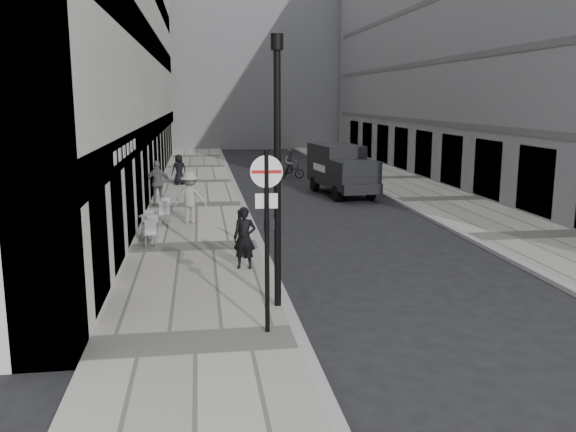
% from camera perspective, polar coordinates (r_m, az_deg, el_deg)
% --- Properties ---
extents(ground, '(120.00, 120.00, 0.00)m').
position_cam_1_polar(ground, '(9.63, 3.91, -17.74)').
color(ground, black).
rests_on(ground, ground).
extents(sidewalk, '(4.00, 60.00, 0.12)m').
position_cam_1_polar(sidewalk, '(26.64, -8.54, 0.96)').
color(sidewalk, '#A5A095').
rests_on(sidewalk, ground).
extents(far_sidewalk, '(4.00, 60.00, 0.12)m').
position_cam_1_polar(far_sidewalk, '(28.76, 13.94, 1.49)').
color(far_sidewalk, '#A5A095').
rests_on(far_sidewalk, ground).
extents(building_left, '(4.00, 45.00, 18.00)m').
position_cam_1_polar(building_left, '(33.30, -16.24, 18.08)').
color(building_left, beige).
rests_on(building_left, ground).
extents(building_far, '(24.00, 16.00, 22.00)m').
position_cam_1_polar(building_far, '(64.65, -5.55, 16.55)').
color(building_far, slate).
rests_on(building_far, ground).
extents(walking_man, '(0.68, 0.52, 1.66)m').
position_cam_1_polar(walking_man, '(16.33, -4.09, -2.06)').
color(walking_man, black).
rests_on(walking_man, sidewalk).
extents(sign_post, '(0.61, 0.10, 3.56)m').
position_cam_1_polar(sign_post, '(11.53, -2.00, -0.14)').
color(sign_post, black).
rests_on(sign_post, sidewalk).
extents(lamppost, '(0.26, 0.26, 5.80)m').
position_cam_1_polar(lamppost, '(12.93, -1.01, 5.29)').
color(lamppost, black).
rests_on(lamppost, sidewalk).
extents(bollard_near, '(0.12, 0.12, 0.93)m').
position_cam_1_polar(bollard_near, '(19.65, -4.53, -0.94)').
color(bollard_near, black).
rests_on(bollard_near, sidewalk).
extents(bollard_far, '(0.12, 0.12, 0.92)m').
position_cam_1_polar(bollard_far, '(17.44, -4.02, -2.48)').
color(bollard_far, black).
rests_on(bollard_far, sidewalk).
extents(panel_van, '(2.55, 5.31, 2.41)m').
position_cam_1_polar(panel_van, '(29.62, 4.94, 4.57)').
color(panel_van, black).
rests_on(panel_van, ground).
extents(cyclist, '(1.67, 0.86, 1.71)m').
position_cam_1_polar(cyclist, '(35.89, 0.23, 4.62)').
color(cyclist, black).
rests_on(cyclist, ground).
extents(pedestrian_a, '(1.15, 0.51, 1.93)m').
position_cam_1_polar(pedestrian_a, '(26.44, -12.08, 3.01)').
color(pedestrian_a, slate).
rests_on(pedestrian_a, sidewalk).
extents(pedestrian_b, '(1.35, 0.95, 1.90)m').
position_cam_1_polar(pedestrian_b, '(22.45, -9.15, 1.70)').
color(pedestrian_b, gray).
rests_on(pedestrian_b, sidewalk).
extents(pedestrian_c, '(0.90, 0.73, 1.61)m').
position_cam_1_polar(pedestrian_c, '(32.84, -10.16, 4.30)').
color(pedestrian_c, black).
rests_on(pedestrian_c, sidewalk).
extents(cafe_table_near, '(0.63, 1.42, 0.81)m').
position_cam_1_polar(cafe_table_near, '(20.67, -12.94, -0.75)').
color(cafe_table_near, '#B7B7B9').
rests_on(cafe_table_near, sidewalk).
extents(cafe_table_mid, '(0.64, 1.45, 0.83)m').
position_cam_1_polar(cafe_table_mid, '(19.69, -12.63, -1.28)').
color(cafe_table_mid, '#B8B8BA').
rests_on(cafe_table_mid, sidewalk).
extents(cafe_table_far, '(0.67, 1.51, 0.86)m').
position_cam_1_polar(cafe_table_far, '(22.84, -11.44, 0.47)').
color(cafe_table_far, silver).
rests_on(cafe_table_far, sidewalk).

